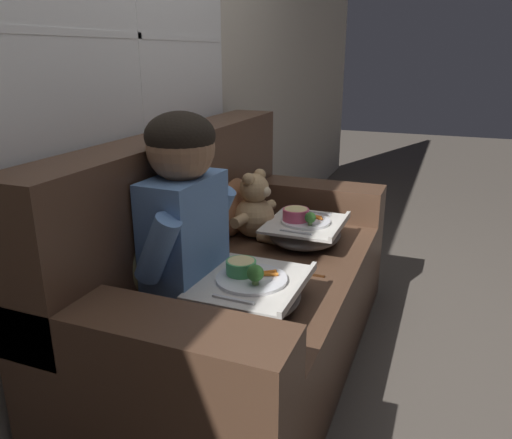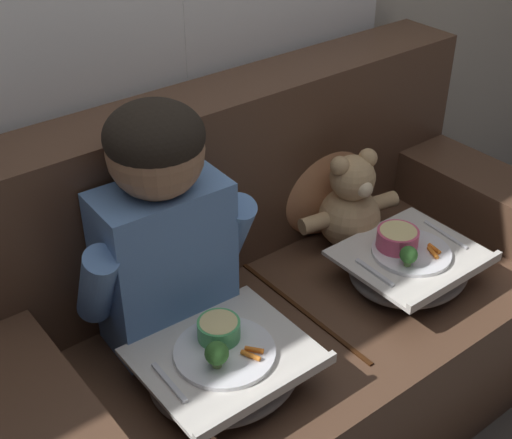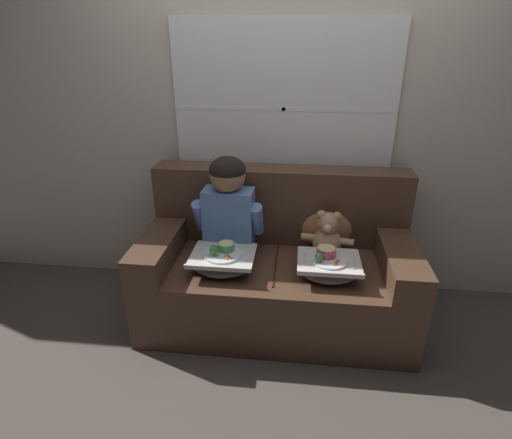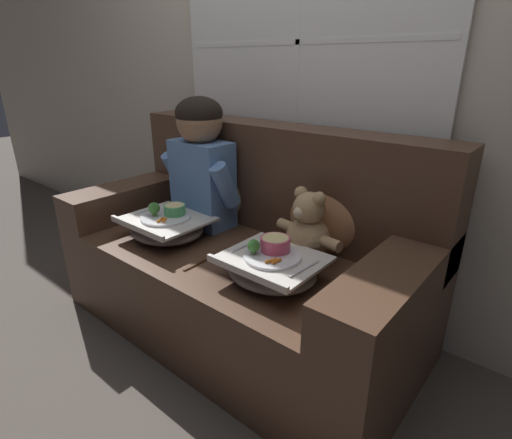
{
  "view_description": "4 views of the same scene",
  "coord_description": "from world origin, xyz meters",
  "px_view_note": "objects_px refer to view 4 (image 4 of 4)",
  "views": [
    {
      "loc": [
        -1.76,
        -0.73,
        1.3
      ],
      "look_at": [
        0.06,
        -0.01,
        0.64
      ],
      "focal_mm": 35.0,
      "sensor_mm": 36.0,
      "label": 1
    },
    {
      "loc": [
        -1.04,
        -1.17,
        1.76
      ],
      "look_at": [
        -0.1,
        0.03,
        0.76
      ],
      "focal_mm": 50.0,
      "sensor_mm": 36.0,
      "label": 2
    },
    {
      "loc": [
        0.12,
        -2.29,
        1.79
      ],
      "look_at": [
        -0.13,
        -0.03,
        0.76
      ],
      "focal_mm": 28.0,
      "sensor_mm": 36.0,
      "label": 3
    },
    {
      "loc": [
        1.17,
        -1.26,
        1.27
      ],
      "look_at": [
        0.12,
        0.0,
        0.62
      ],
      "focal_mm": 28.0,
      "sensor_mm": 36.0,
      "label": 4
    }
  ],
  "objects_px": {
    "throw_pillow_behind_child": "(221,184)",
    "child_figure": "(201,157)",
    "throw_pillow_behind_teddy": "(325,211)",
    "lap_tray_teddy": "(272,267)",
    "teddy_bear": "(307,230)",
    "couch": "(246,260)",
    "lap_tray_child": "(167,226)"
  },
  "relations": [
    {
      "from": "throw_pillow_behind_child",
      "to": "throw_pillow_behind_teddy",
      "type": "height_order",
      "value": "throw_pillow_behind_child"
    },
    {
      "from": "couch",
      "to": "lap_tray_teddy",
      "type": "xyz_separation_m",
      "value": [
        0.33,
        -0.21,
        0.16
      ]
    },
    {
      "from": "lap_tray_teddy",
      "to": "throw_pillow_behind_child",
      "type": "bearing_deg",
      "value": 149.45
    },
    {
      "from": "throw_pillow_behind_child",
      "to": "child_figure",
      "type": "bearing_deg",
      "value": -90.02
    },
    {
      "from": "throw_pillow_behind_teddy",
      "to": "lap_tray_teddy",
      "type": "xyz_separation_m",
      "value": [
        -0.0,
        -0.39,
        -0.12
      ]
    },
    {
      "from": "teddy_bear",
      "to": "lap_tray_teddy",
      "type": "distance_m",
      "value": 0.26
    },
    {
      "from": "throw_pillow_behind_child",
      "to": "child_figure",
      "type": "height_order",
      "value": "child_figure"
    },
    {
      "from": "teddy_bear",
      "to": "lap_tray_teddy",
      "type": "xyz_separation_m",
      "value": [
        -0.0,
        -0.25,
        -0.08
      ]
    },
    {
      "from": "child_figure",
      "to": "teddy_bear",
      "type": "relative_size",
      "value": 1.9
    },
    {
      "from": "throw_pillow_behind_teddy",
      "to": "lap_tray_child",
      "type": "height_order",
      "value": "throw_pillow_behind_teddy"
    },
    {
      "from": "throw_pillow_behind_child",
      "to": "teddy_bear",
      "type": "height_order",
      "value": "throw_pillow_behind_child"
    },
    {
      "from": "throw_pillow_behind_child",
      "to": "throw_pillow_behind_teddy",
      "type": "distance_m",
      "value": 0.66
    },
    {
      "from": "throw_pillow_behind_teddy",
      "to": "lap_tray_teddy",
      "type": "height_order",
      "value": "throw_pillow_behind_teddy"
    },
    {
      "from": "couch",
      "to": "throw_pillow_behind_child",
      "type": "bearing_deg",
      "value": 152.01
    },
    {
      "from": "throw_pillow_behind_child",
      "to": "throw_pillow_behind_teddy",
      "type": "relative_size",
      "value": 1.02
    },
    {
      "from": "throw_pillow_behind_child",
      "to": "lap_tray_teddy",
      "type": "xyz_separation_m",
      "value": [
        0.66,
        -0.39,
        -0.12
      ]
    },
    {
      "from": "throw_pillow_behind_teddy",
      "to": "lap_tray_teddy",
      "type": "distance_m",
      "value": 0.41
    },
    {
      "from": "throw_pillow_behind_child",
      "to": "lap_tray_teddy",
      "type": "height_order",
      "value": "throw_pillow_behind_child"
    },
    {
      "from": "throw_pillow_behind_child",
      "to": "lap_tray_child",
      "type": "xyz_separation_m",
      "value": [
        -0.0,
        -0.39,
        -0.13
      ]
    },
    {
      "from": "couch",
      "to": "lap_tray_teddy",
      "type": "bearing_deg",
      "value": -32.99
    },
    {
      "from": "child_figure",
      "to": "lap_tray_child",
      "type": "relative_size",
      "value": 1.66
    },
    {
      "from": "child_figure",
      "to": "lap_tray_teddy",
      "type": "relative_size",
      "value": 1.72
    },
    {
      "from": "throw_pillow_behind_child",
      "to": "teddy_bear",
      "type": "relative_size",
      "value": 1.16
    },
    {
      "from": "child_figure",
      "to": "teddy_bear",
      "type": "xyz_separation_m",
      "value": [
        0.66,
        -0.0,
        -0.23
      ]
    },
    {
      "from": "throw_pillow_behind_teddy",
      "to": "child_figure",
      "type": "xyz_separation_m",
      "value": [
        -0.66,
        -0.14,
        0.18
      ]
    },
    {
      "from": "throw_pillow_behind_child",
      "to": "couch",
      "type": "bearing_deg",
      "value": -27.99
    },
    {
      "from": "lap_tray_child",
      "to": "child_figure",
      "type": "bearing_deg",
      "value": 90.01
    },
    {
      "from": "couch",
      "to": "lap_tray_teddy",
      "type": "relative_size",
      "value": 4.58
    },
    {
      "from": "throw_pillow_behind_teddy",
      "to": "child_figure",
      "type": "relative_size",
      "value": 0.6
    },
    {
      "from": "couch",
      "to": "child_figure",
      "type": "height_order",
      "value": "child_figure"
    },
    {
      "from": "lap_tray_teddy",
      "to": "lap_tray_child",
      "type": "bearing_deg",
      "value": -179.93
    },
    {
      "from": "child_figure",
      "to": "lap_tray_child",
      "type": "xyz_separation_m",
      "value": [
        0.0,
        -0.25,
        -0.3
      ]
    }
  ]
}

